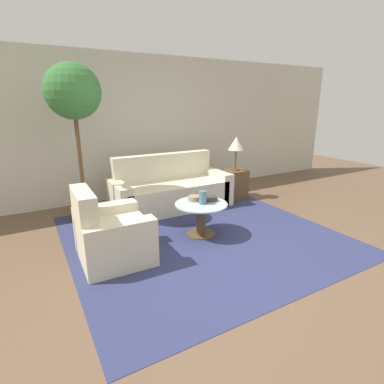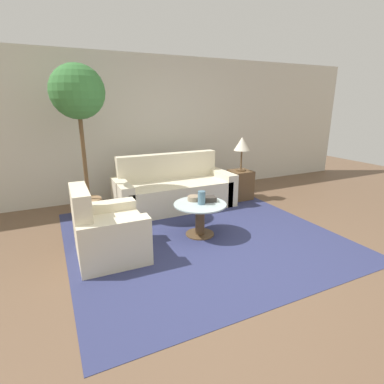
{
  "view_description": "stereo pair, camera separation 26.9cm",
  "coord_description": "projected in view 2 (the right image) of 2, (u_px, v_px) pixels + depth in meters",
  "views": [
    {
      "loc": [
        -1.89,
        -2.47,
        1.76
      ],
      "look_at": [
        0.09,
        1.03,
        0.55
      ],
      "focal_mm": 28.0,
      "sensor_mm": 36.0,
      "label": 1
    },
    {
      "loc": [
        -1.65,
        -2.6,
        1.76
      ],
      "look_at": [
        0.09,
        1.03,
        0.55
      ],
      "focal_mm": 28.0,
      "sensor_mm": 36.0,
      "label": 2
    }
  ],
  "objects": [
    {
      "name": "ground_plane",
      "position": [
        224.0,
        262.0,
        3.43
      ],
      "size": [
        14.0,
        14.0,
        0.0
      ],
      "primitive_type": "plane",
      "color": "brown"
    },
    {
      "name": "wall_back",
      "position": [
        143.0,
        128.0,
        5.64
      ],
      "size": [
        10.0,
        0.06,
        2.6
      ],
      "color": "beige",
      "rests_on": "ground_plane"
    },
    {
      "name": "rug",
      "position": [
        200.0,
        234.0,
        4.15
      ],
      "size": [
        3.45,
        3.35,
        0.01
      ],
      "color": "navy",
      "rests_on": "ground_plane"
    },
    {
      "name": "sofa_main",
      "position": [
        174.0,
        190.0,
        5.21
      ],
      "size": [
        2.02,
        0.83,
        0.9
      ],
      "color": "beige",
      "rests_on": "ground_plane"
    },
    {
      "name": "armchair",
      "position": [
        105.0,
        234.0,
        3.49
      ],
      "size": [
        0.78,
        0.88,
        0.86
      ],
      "rotation": [
        0.0,
        0.0,
        1.55
      ],
      "color": "beige",
      "rests_on": "ground_plane"
    },
    {
      "name": "coffee_table",
      "position": [
        200.0,
        215.0,
        4.06
      ],
      "size": [
        0.71,
        0.71,
        0.45
      ],
      "color": "brown",
      "rests_on": "ground_plane"
    },
    {
      "name": "side_table",
      "position": [
        240.0,
        185.0,
        5.64
      ],
      "size": [
        0.39,
        0.39,
        0.54
      ],
      "color": "brown",
      "rests_on": "ground_plane"
    },
    {
      "name": "table_lamp",
      "position": [
        242.0,
        145.0,
        5.42
      ],
      "size": [
        0.29,
        0.29,
        0.62
      ],
      "color": "brown",
      "rests_on": "side_table"
    },
    {
      "name": "potted_plant",
      "position": [
        79.0,
        105.0,
        4.25
      ],
      "size": [
        0.76,
        0.76,
        2.29
      ],
      "color": "#93704C",
      "rests_on": "ground_plane"
    },
    {
      "name": "vase",
      "position": [
        202.0,
        198.0,
        3.98
      ],
      "size": [
        0.1,
        0.1,
        0.18
      ],
      "color": "slate",
      "rests_on": "coffee_table"
    },
    {
      "name": "bowl",
      "position": [
        194.0,
        198.0,
        4.14
      ],
      "size": [
        0.17,
        0.17,
        0.06
      ],
      "color": "gray",
      "rests_on": "coffee_table"
    },
    {
      "name": "book_stack",
      "position": [
        208.0,
        199.0,
        4.1
      ],
      "size": [
        0.25,
        0.2,
        0.07
      ],
      "rotation": [
        0.0,
        0.0,
        -0.25
      ],
      "color": "#38332D",
      "rests_on": "coffee_table"
    }
  ]
}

